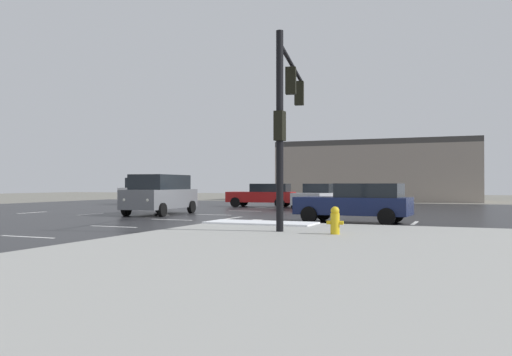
{
  "coord_description": "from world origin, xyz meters",
  "views": [
    {
      "loc": [
        12.06,
        -21.66,
        1.58
      ],
      "look_at": [
        0.7,
        6.02,
        1.92
      ],
      "focal_mm": 36.72,
      "sensor_mm": 36.0,
      "label": 1
    }
  ],
  "objects": [
    {
      "name": "sidewalk_corner",
      "position": [
        12.0,
        -12.0,
        0.07
      ],
      "size": [
        18.0,
        18.0,
        0.14
      ],
      "primitive_type": "cube",
      "color": "#9E9E99",
      "rests_on": "ground_plane"
    },
    {
      "name": "strip_building_background",
      "position": [
        3.97,
        29.16,
        2.8
      ],
      "size": [
        18.32,
        8.0,
        5.6
      ],
      "color": "gray",
      "rests_on": "ground_plane"
    },
    {
      "name": "snow_strip_curbside",
      "position": [
        5.0,
        -4.0,
        0.17
      ],
      "size": [
        4.0,
        1.6,
        0.06
      ],
      "primitive_type": "cube",
      "color": "white",
      "rests_on": "sidewalk_corner"
    },
    {
      "name": "sedan_navy",
      "position": [
        7.86,
        -0.75,
        0.85
      ],
      "size": [
        4.62,
        2.23,
        1.58
      ],
      "rotation": [
        0.0,
        0.0,
        3.08
      ],
      "color": "#141E47",
      "rests_on": "road_asphalt"
    },
    {
      "name": "fire_hydrant",
      "position": [
        8.47,
        -6.95,
        0.54
      ],
      "size": [
        0.48,
        0.26,
        0.79
      ],
      "color": "gold",
      "rests_on": "sidewalk_corner"
    },
    {
      "name": "sedan_red",
      "position": [
        -0.97,
        11.42,
        0.85
      ],
      "size": [
        4.67,
        2.4,
        1.58
      ],
      "rotation": [
        0.0,
        0.0,
        3.25
      ],
      "color": "#B21919",
      "rests_on": "road_asphalt"
    },
    {
      "name": "suv_grey",
      "position": [
        -2.61,
        1.21,
        1.09
      ],
      "size": [
        2.44,
        4.94,
        2.03
      ],
      "rotation": [
        0.0,
        0.0,
        -1.5
      ],
      "color": "slate",
      "rests_on": "road_asphalt"
    },
    {
      "name": "traffic_signal_mast",
      "position": [
        6.4,
        -5.15,
        4.24
      ],
      "size": [
        1.34,
        5.85,
        6.11
      ],
      "rotation": [
        0.0,
        0.0,
        1.76
      ],
      "color": "black",
      "rests_on": "sidewalk_corner"
    },
    {
      "name": "sedan_silver",
      "position": [
        3.6,
        9.19,
        0.85
      ],
      "size": [
        2.37,
        4.66,
        1.58
      ],
      "rotation": [
        0.0,
        0.0,
        -1.67
      ],
      "color": "#B7BABF",
      "rests_on": "road_asphalt"
    },
    {
      "name": "ground_plane",
      "position": [
        0.0,
        0.0,
        0.0
      ],
      "size": [
        120.0,
        120.0,
        0.0
      ],
      "primitive_type": "plane",
      "color": "slate"
    },
    {
      "name": "suv_white",
      "position": [
        -10.94,
        12.56,
        1.09
      ],
      "size": [
        2.57,
        4.98,
        2.03
      ],
      "rotation": [
        0.0,
        0.0,
        1.47
      ],
      "color": "white",
      "rests_on": "road_asphalt"
    },
    {
      "name": "lane_markings",
      "position": [
        1.2,
        -1.38,
        0.02
      ],
      "size": [
        36.15,
        36.15,
        0.01
      ],
      "color": "silver",
      "rests_on": "road_asphalt"
    },
    {
      "name": "road_asphalt",
      "position": [
        0.0,
        0.0,
        0.01
      ],
      "size": [
        44.0,
        44.0,
        0.02
      ],
      "primitive_type": "cube",
      "color": "#232326",
      "rests_on": "ground_plane"
    }
  ]
}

